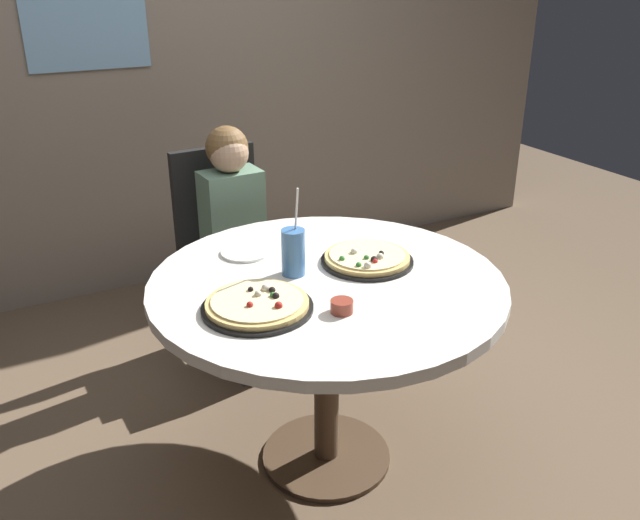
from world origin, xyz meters
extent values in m
plane|color=brown|center=(0.00, 0.00, 0.00)|extent=(8.00, 8.00, 0.00)
cube|color=gray|center=(0.00, 1.88, 1.45)|extent=(5.20, 0.12, 2.90)
cube|color=#8CBFE5|center=(-0.36, 1.81, 1.52)|extent=(0.59, 0.02, 0.60)
cylinder|color=silver|center=(0.00, 0.00, 0.73)|extent=(1.19, 1.19, 0.04)
cylinder|color=#4C3826|center=(0.00, 0.00, 0.36)|extent=(0.09, 0.09, 0.69)
cylinder|color=#4C3826|center=(0.00, 0.00, 0.01)|extent=(0.48, 0.48, 0.02)
cube|color=black|center=(0.00, 0.90, 0.43)|extent=(0.42, 0.42, 0.04)
cube|color=black|center=(-0.01, 1.08, 0.69)|extent=(0.40, 0.06, 0.52)
cylinder|color=black|center=(-0.16, 0.72, 0.21)|extent=(0.04, 0.04, 0.41)
cylinder|color=black|center=(0.18, 0.74, 0.21)|extent=(0.04, 0.04, 0.41)
cylinder|color=black|center=(-0.18, 1.06, 0.21)|extent=(0.04, 0.04, 0.41)
cylinder|color=black|center=(0.16, 1.08, 0.21)|extent=(0.04, 0.04, 0.41)
cube|color=#3F4766|center=(0.01, 0.74, 0.23)|extent=(0.26, 0.33, 0.45)
cube|color=slate|center=(0.00, 0.88, 0.67)|extent=(0.27, 0.17, 0.44)
sphere|color=tan|center=(0.00, 0.88, 0.97)|extent=(0.17, 0.17, 0.17)
sphere|color=brown|center=(0.00, 0.90, 0.99)|extent=(0.18, 0.18, 0.18)
cylinder|color=black|center=(0.19, 0.05, 0.76)|extent=(0.33, 0.33, 0.01)
cylinder|color=#D8B266|center=(0.19, 0.05, 0.77)|extent=(0.30, 0.30, 0.02)
cylinder|color=beige|center=(0.19, 0.05, 0.78)|extent=(0.27, 0.27, 0.01)
sphere|color=#387F33|center=(0.11, -0.02, 0.79)|extent=(0.02, 0.02, 0.02)
sphere|color=beige|center=(0.13, -0.04, 0.79)|extent=(0.03, 0.03, 0.03)
sphere|color=black|center=(0.23, 0.03, 0.79)|extent=(0.02, 0.02, 0.02)
sphere|color=beige|center=(0.21, 0.00, 0.79)|extent=(0.03, 0.03, 0.03)
sphere|color=#387F33|center=(0.08, 0.05, 0.79)|extent=(0.02, 0.02, 0.02)
sphere|color=#387F33|center=(0.16, 0.02, 0.79)|extent=(0.02, 0.02, 0.02)
sphere|color=#B2231E|center=(0.17, -0.02, 0.79)|extent=(0.02, 0.02, 0.02)
sphere|color=black|center=(0.18, -0.01, 0.79)|extent=(0.02, 0.02, 0.02)
sphere|color=beige|center=(0.15, 0.08, 0.79)|extent=(0.03, 0.03, 0.03)
cylinder|color=black|center=(-0.29, -0.09, 0.76)|extent=(0.34, 0.34, 0.01)
cylinder|color=#D8B266|center=(-0.29, -0.09, 0.77)|extent=(0.32, 0.32, 0.02)
cylinder|color=beige|center=(-0.29, -0.09, 0.78)|extent=(0.28, 0.28, 0.01)
sphere|color=black|center=(-0.23, -0.10, 0.79)|extent=(0.02, 0.02, 0.02)
sphere|color=beige|center=(-0.24, -0.04, 0.79)|extent=(0.03, 0.03, 0.03)
sphere|color=#B2231E|center=(-0.25, -0.16, 0.79)|extent=(0.02, 0.02, 0.02)
sphere|color=beige|center=(-0.27, -0.06, 0.79)|extent=(0.02, 0.02, 0.02)
sphere|color=#B2231E|center=(-0.32, -0.12, 0.79)|extent=(0.02, 0.02, 0.02)
sphere|color=black|center=(-0.28, -0.02, 0.79)|extent=(0.02, 0.02, 0.02)
sphere|color=black|center=(-0.23, -0.06, 0.79)|extent=(0.02, 0.02, 0.02)
sphere|color=#387F33|center=(-0.24, -0.09, 0.79)|extent=(0.02, 0.02, 0.02)
cylinder|color=#3F72B2|center=(-0.08, 0.09, 0.83)|extent=(0.08, 0.08, 0.16)
cylinder|color=white|center=(-0.07, 0.09, 0.95)|extent=(0.01, 0.04, 0.22)
cylinder|color=brown|center=(-0.07, -0.22, 0.77)|extent=(0.07, 0.07, 0.04)
cylinder|color=white|center=(-0.16, 0.33, 0.76)|extent=(0.18, 0.18, 0.01)
camera|label=1|loc=(-0.97, -1.77, 1.73)|focal=37.79mm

